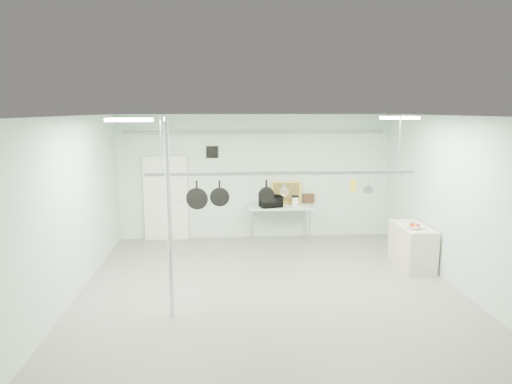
{
  "coord_description": "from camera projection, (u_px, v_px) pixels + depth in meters",
  "views": [
    {
      "loc": [
        -0.87,
        -7.64,
        3.3
      ],
      "look_at": [
        -0.21,
        1.0,
        1.74
      ],
      "focal_mm": 32.0,
      "sensor_mm": 36.0,
      "label": 1
    }
  ],
  "objects": [
    {
      "name": "pot_rack",
      "position": [
        282.0,
        172.0,
        8.06
      ],
      "size": [
        4.8,
        0.06,
        1.0
      ],
      "color": "#B7B7BC",
      "rests_on": "ceiling"
    },
    {
      "name": "light_panel_left",
      "position": [
        129.0,
        120.0,
        6.63
      ],
      "size": [
        0.65,
        0.3,
        0.05
      ],
      "primitive_type": "cube",
      "color": "white",
      "rests_on": "ceiling"
    },
    {
      "name": "grater",
      "position": [
        353.0,
        186.0,
        8.2
      ],
      "size": [
        0.1,
        0.03,
        0.25
      ],
      "primitive_type": null,
      "rotation": [
        0.0,
        0.0,
        -0.08
      ],
      "color": "yellow",
      "rests_on": "pot_rack"
    },
    {
      "name": "light_panel_right",
      "position": [
        400.0,
        118.0,
        8.35
      ],
      "size": [
        0.65,
        0.3,
        0.05
      ],
      "primitive_type": "cube",
      "color": "white",
      "rests_on": "ceiling"
    },
    {
      "name": "coffee_canister",
      "position": [
        295.0,
        201.0,
        11.54
      ],
      "size": [
        0.22,
        0.22,
        0.23
      ],
      "primitive_type": "cylinder",
      "rotation": [
        0.0,
        0.0,
        0.42
      ],
      "color": "silver",
      "rests_on": "prep_table"
    },
    {
      "name": "conduit_pipe",
      "position": [
        256.0,
        132.0,
        11.48
      ],
      "size": [
        6.6,
        0.07,
        0.07
      ],
      "primitive_type": "cylinder",
      "rotation": [
        0.0,
        1.57,
        0.0
      ],
      "color": "gray",
      "rests_on": "back_wall"
    },
    {
      "name": "saucepan",
      "position": [
        368.0,
        187.0,
        8.23
      ],
      "size": [
        0.18,
        0.14,
        0.29
      ],
      "primitive_type": null,
      "rotation": [
        0.0,
        0.0,
        -0.31
      ],
      "color": "silver",
      "rests_on": "pot_rack"
    },
    {
      "name": "side_cabinet",
      "position": [
        412.0,
        246.0,
        9.67
      ],
      "size": [
        0.6,
        1.2,
        0.9
      ],
      "primitive_type": "cube",
      "color": "beige",
      "rests_on": "floor"
    },
    {
      "name": "whisk",
      "position": [
        285.0,
        188.0,
        8.11
      ],
      "size": [
        0.19,
        0.19,
        0.29
      ],
      "primitive_type": null,
      "rotation": [
        0.0,
        0.0,
        0.26
      ],
      "color": "silver",
      "rests_on": "pot_rack"
    },
    {
      "name": "painting_large",
      "position": [
        286.0,
        192.0,
        11.82
      ],
      "size": [
        0.78,
        0.13,
        0.58
      ],
      "primitive_type": "cube",
      "rotation": [
        -0.14,
        0.0,
        -0.0
      ],
      "color": "gold",
      "rests_on": "prep_table"
    },
    {
      "name": "fruit_cluster",
      "position": [
        414.0,
        225.0,
        9.34
      ],
      "size": [
        0.24,
        0.24,
        0.09
      ],
      "primitive_type": null,
      "color": "#A0110E",
      "rests_on": "fruit_bowl"
    },
    {
      "name": "door",
      "position": [
        166.0,
        199.0,
        11.65
      ],
      "size": [
        1.1,
        0.1,
        2.2
      ],
      "primitive_type": "cube",
      "color": "silver",
      "rests_on": "floor"
    },
    {
      "name": "skillet_left",
      "position": [
        197.0,
        195.0,
        8.01
      ],
      "size": [
        0.39,
        0.12,
        0.52
      ],
      "primitive_type": null,
      "rotation": [
        0.0,
        0.0,
        -0.16
      ],
      "color": "black",
      "rests_on": "pot_rack"
    },
    {
      "name": "painting_small",
      "position": [
        309.0,
        198.0,
        11.89
      ],
      "size": [
        0.31,
        0.1,
        0.25
      ],
      "primitive_type": "cube",
      "rotation": [
        -0.17,
        0.0,
        0.07
      ],
      "color": "#331F12",
      "rests_on": "prep_table"
    },
    {
      "name": "right_wall",
      "position": [
        467.0,
        207.0,
        8.12
      ],
      "size": [
        0.02,
        8.0,
        3.2
      ],
      "primitive_type": "cube",
      "color": "#ADD0BE",
      "rests_on": "floor"
    },
    {
      "name": "skillet_mid",
      "position": [
        220.0,
        193.0,
        8.04
      ],
      "size": [
        0.34,
        0.07,
        0.47
      ],
      "primitive_type": null,
      "rotation": [
        0.0,
        0.0,
        -0.02
      ],
      "color": "black",
      "rests_on": "pot_rack"
    },
    {
      "name": "fruit_bowl",
      "position": [
        414.0,
        227.0,
        9.35
      ],
      "size": [
        0.35,
        0.35,
        0.08
      ],
      "primitive_type": "imported",
      "rotation": [
        0.0,
        0.0,
        0.08
      ],
      "color": "white",
      "rests_on": "side_cabinet"
    },
    {
      "name": "chrome_pole",
      "position": [
        169.0,
        220.0,
        7.14
      ],
      "size": [
        0.08,
        0.08,
        3.2
      ],
      "primitive_type": "cylinder",
      "color": "silver",
      "rests_on": "floor"
    },
    {
      "name": "skillet_right",
      "position": [
        266.0,
        191.0,
        8.1
      ],
      "size": [
        0.3,
        0.11,
        0.4
      ],
      "primitive_type": null,
      "rotation": [
        0.0,
        0.0,
        0.18
      ],
      "color": "black",
      "rests_on": "pot_rack"
    },
    {
      "name": "prep_table",
      "position": [
        280.0,
        209.0,
        11.57
      ],
      "size": [
        1.6,
        0.7,
        0.91
      ],
      "color": "#B2D2C1",
      "rests_on": "floor"
    },
    {
      "name": "back_wall",
      "position": [
        255.0,
        177.0,
        11.77
      ],
      "size": [
        7.0,
        0.02,
        3.2
      ],
      "primitive_type": "cube",
      "color": "#ADD0BE",
      "rests_on": "floor"
    },
    {
      "name": "ceiling",
      "position": [
        273.0,
        117.0,
        7.58
      ],
      "size": [
        7.0,
        8.0,
        0.02
      ],
      "primitive_type": "cube",
      "color": "silver",
      "rests_on": "back_wall"
    },
    {
      "name": "floor",
      "position": [
        272.0,
        297.0,
        8.14
      ],
      "size": [
        8.0,
        8.0,
        0.0
      ],
      "primitive_type": "plane",
      "color": "gray",
      "rests_on": "ground"
    },
    {
      "name": "microwave",
      "position": [
        271.0,
        201.0,
        11.39
      ],
      "size": [
        0.61,
        0.49,
        0.29
      ],
      "primitive_type": "imported",
      "rotation": [
        0.0,
        0.0,
        3.43
      ],
      "color": "black",
      "rests_on": "prep_table"
    },
    {
      "name": "wall_vent",
      "position": [
        212.0,
        152.0,
        11.56
      ],
      "size": [
        0.3,
        0.04,
        0.3
      ],
      "primitive_type": "cube",
      "color": "black",
      "rests_on": "back_wall"
    }
  ]
}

